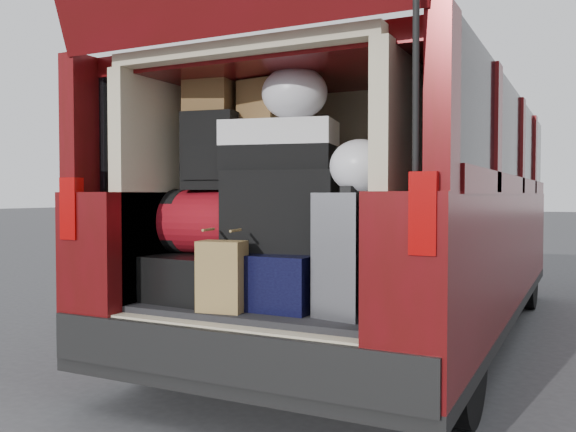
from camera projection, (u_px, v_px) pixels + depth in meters
The scene contains 15 objects.
ground at pixel (260, 423), 2.90m from camera, with size 80.00×80.00×0.00m, color #37373A.
minivan at pixel (381, 218), 4.53m from camera, with size 1.90×5.35×2.77m.
load_floor at pixel (286, 352), 3.14m from camera, with size 1.24×1.05×0.55m, color black.
black_hardshell at pixel (204, 276), 3.17m from camera, with size 0.42×0.57×0.23m, color black.
navy_hardshell at pixel (284, 277), 3.01m from camera, with size 0.49×0.59×0.26m, color black.
silver_roller at pixel (355, 254), 2.72m from camera, with size 0.23×0.36×0.55m, color silver.
kraft_bag at pixel (222, 276), 2.79m from camera, with size 0.21×0.13×0.33m, color #A28149.
red_duffel at pixel (216, 222), 3.17m from camera, with size 0.51×0.33×0.33m, color maroon.
black_soft_case at pixel (283, 211), 2.99m from camera, with size 0.55×0.33×0.39m, color black.
backpack at pixel (212, 151), 3.14m from camera, with size 0.28×0.17×0.40m, color black.
twotone_duffel at pixel (279, 146), 3.03m from camera, with size 0.55×0.29×0.25m, color white.
grocery_sack_lower at pixel (211, 93), 3.20m from camera, with size 0.24×0.20×0.22m, color brown.
grocery_sack_upper at pixel (264, 103), 3.14m from camera, with size 0.22×0.18×0.22m, color brown.
plastic_bag_center at pixel (295, 93), 2.97m from camera, with size 0.33×0.31×0.26m, color silver.
plastic_bag_right at pixel (360, 166), 2.71m from camera, with size 0.28×0.26×0.24m, color silver.
Camera 1 is at (1.40, -2.50, 1.09)m, focal length 38.00 mm.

